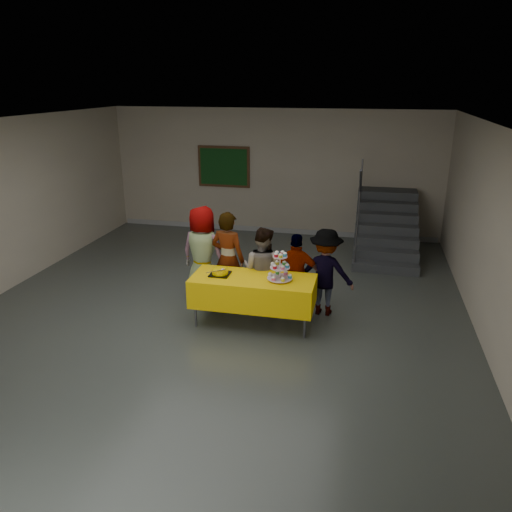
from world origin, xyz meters
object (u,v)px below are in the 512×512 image
at_px(staircase, 385,229).
at_px(bear_cake, 220,271).
at_px(bake_table, 253,291).
at_px(cupcake_stand, 280,268).
at_px(schoolchild_e, 325,272).
at_px(schoolchild_d, 297,274).
at_px(schoolchild_b, 228,259).
at_px(noticeboard, 224,167).
at_px(schoolchild_c, 262,270).
at_px(schoolchild_a, 203,253).

bearing_deg(staircase, bear_cake, -122.07).
bearing_deg(staircase, bake_table, -116.44).
height_order(cupcake_stand, schoolchild_e, schoolchild_e).
xyz_separation_m(bake_table, schoolchild_d, (0.59, 0.52, 0.12)).
distance_m(schoolchild_b, noticeboard, 4.61).
xyz_separation_m(schoolchild_e, noticeboard, (-2.92, 4.33, 0.89)).
xyz_separation_m(cupcake_stand, schoolchild_b, (-0.98, 0.61, -0.15)).
distance_m(bake_table, schoolchild_e, 1.22).
bearing_deg(staircase, schoolchild_e, -106.21).
xyz_separation_m(bear_cake, schoolchild_c, (0.56, 0.50, -0.12)).
xyz_separation_m(schoolchild_a, staircase, (3.11, 3.33, -0.33)).
xyz_separation_m(bear_cake, schoolchild_b, (-0.04, 0.59, -0.02)).
bearing_deg(schoolchild_b, schoolchild_c, -176.68).
xyz_separation_m(schoolchild_a, schoolchild_b, (0.50, -0.18, -0.01)).
bearing_deg(schoolchild_a, cupcake_stand, 163.67).
relative_size(schoolchild_b, schoolchild_e, 1.14).
height_order(cupcake_stand, noticeboard, noticeboard).
bearing_deg(bear_cake, schoolchild_c, 41.43).
bearing_deg(staircase, schoolchild_a, -133.05).
height_order(schoolchild_d, noticeboard, noticeboard).
bearing_deg(bear_cake, schoolchild_d, 24.62).
xyz_separation_m(bear_cake, schoolchild_e, (1.56, 0.62, -0.12)).
bearing_deg(cupcake_stand, schoolchild_c, 126.33).
relative_size(bear_cake, schoolchild_a, 0.22).
xyz_separation_m(bake_table, staircase, (2.05, 4.12, -0.07)).
distance_m(schoolchild_a, schoolchild_e, 2.11).
xyz_separation_m(bake_table, schoolchild_b, (-0.57, 0.61, 0.25)).
bearing_deg(cupcake_stand, staircase, 68.30).
relative_size(cupcake_stand, bear_cake, 1.24).
relative_size(bake_table, noticeboard, 1.45).
bearing_deg(bake_table, noticeboard, 110.83).
distance_m(bear_cake, noticeboard, 5.19).
xyz_separation_m(schoolchild_c, staircase, (2.01, 3.61, -0.22)).
relative_size(schoolchild_c, noticeboard, 1.09).
height_order(cupcake_stand, bear_cake, cupcake_stand).
bearing_deg(staircase, schoolchild_c, -119.12).
bearing_deg(schoolchild_b, schoolchild_d, -171.51).
bearing_deg(schoolchild_c, bear_cake, 55.88).
height_order(schoolchild_b, schoolchild_e, schoolchild_b).
bearing_deg(schoolchild_c, schoolchild_d, -163.99).
relative_size(schoolchild_b, schoolchild_c, 1.14).
bearing_deg(cupcake_stand, schoolchild_b, 148.14).
height_order(bake_table, cupcake_stand, cupcake_stand).
bearing_deg(bear_cake, noticeboard, 105.39).
relative_size(cupcake_stand, schoolchild_c, 0.31).
bearing_deg(bear_cake, staircase, 57.93).
bearing_deg(staircase, schoolchild_b, -126.66).
relative_size(schoolchild_c, schoolchild_e, 1.00).
relative_size(bake_table, schoolchild_a, 1.15).
bearing_deg(schoolchild_d, bake_table, 40.42).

